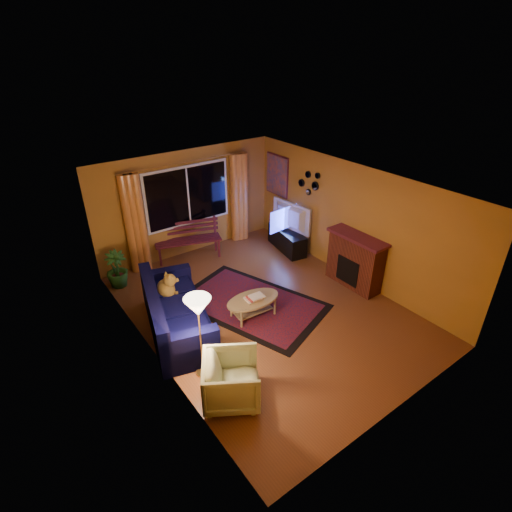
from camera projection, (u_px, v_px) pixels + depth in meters
floor at (265, 309)px, 7.81m from camera, size 4.50×6.00×0.02m
ceiling at (267, 186)px, 6.59m from camera, size 4.50×6.00×0.02m
wall_back at (188, 203)px, 9.32m from camera, size 4.50×0.02×2.50m
wall_left at (147, 295)px, 6.03m from camera, size 0.02×6.00×2.50m
wall_right at (351, 222)px, 8.37m from camera, size 0.02×6.00×2.50m
window at (188, 196)px, 9.18m from camera, size 2.00×0.02×1.30m
curtain_rod at (186, 162)px, 8.76m from camera, size 3.20×0.03×0.03m
curtain_left at (135, 224)px, 8.59m from camera, size 0.36×0.36×2.24m
curtain_right at (239, 198)px, 9.99m from camera, size 0.36×0.36×2.24m
bench at (189, 249)px, 9.49m from camera, size 1.60×0.91×0.46m
potted_plant at (117, 269)px, 8.34m from camera, size 0.50×0.50×0.80m
sofa at (177, 310)px, 7.02m from camera, size 1.50×2.39×0.90m
dog at (166, 285)px, 7.28m from camera, size 0.43×0.51×0.49m
armchair at (232, 378)px, 5.69m from camera, size 1.05×1.06×0.81m
floor_lamp at (200, 338)px, 5.99m from camera, size 0.31×0.31×1.43m
rug at (251, 304)px, 7.94m from camera, size 2.59×3.21×0.02m
coffee_table at (253, 307)px, 7.52m from camera, size 1.13×1.13×0.39m
tv_console at (287, 240)px, 9.86m from camera, size 0.63×1.29×0.52m
television at (288, 217)px, 9.57m from camera, size 0.27×1.20×0.68m
fireplace at (355, 262)px, 8.31m from camera, size 0.40×1.20×1.10m
mirror_cluster at (309, 182)px, 8.99m from camera, size 0.06×0.60×0.56m
painting at (277, 175)px, 9.88m from camera, size 0.04×0.76×0.96m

